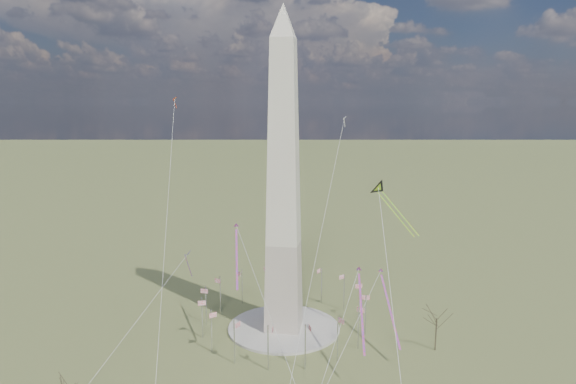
# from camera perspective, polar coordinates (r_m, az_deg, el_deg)

# --- Properties ---
(ground) EXTENTS (2000.00, 2000.00, 0.00)m
(ground) POSITION_cam_1_polar(r_m,az_deg,el_deg) (171.59, -0.47, -14.97)
(ground) COLOR #435229
(ground) RESTS_ON ground
(plaza) EXTENTS (36.00, 36.00, 0.80)m
(plaza) POSITION_cam_1_polar(r_m,az_deg,el_deg) (171.42, -0.47, -14.85)
(plaza) COLOR #A8A69A
(plaza) RESTS_ON ground
(washington_monument) EXTENTS (15.56, 15.56, 100.00)m
(washington_monument) POSITION_cam_1_polar(r_m,az_deg,el_deg) (157.52, -0.49, 1.06)
(washington_monument) COLOR #ADA091
(washington_monument) RESTS_ON plaza
(flagpole_ring) EXTENTS (54.40, 54.40, 13.00)m
(flagpole_ring) POSITION_cam_1_polar(r_m,az_deg,el_deg) (168.66, -0.47, -12.72)
(flagpole_ring) COLOR silver
(flagpole_ring) RESTS_ON ground
(tree_near) EXTENTS (8.50, 8.50, 14.87)m
(tree_near) POSITION_cam_1_polar(r_m,az_deg,el_deg) (160.22, 16.21, -13.11)
(tree_near) COLOR #3F3626
(tree_near) RESTS_ON ground
(kite_delta_black) EXTENTS (15.31, 15.92, 14.81)m
(kite_delta_black) POSITION_cam_1_polar(r_m,az_deg,el_deg) (159.40, 10.28, 0.10)
(kite_delta_black) COLOR black
(kite_delta_black) RESTS_ON ground
(kite_diamond_purple) EXTENTS (1.75, 2.95, 9.38)m
(kite_diamond_purple) POSITION_cam_1_polar(r_m,az_deg,el_deg) (171.29, -11.04, -7.07)
(kite_diamond_purple) COLOR navy
(kite_diamond_purple) RESTS_ON ground
(kite_streamer_left) EXTENTS (3.73, 23.70, 16.28)m
(kite_streamer_left) POSITION_cam_1_polar(r_m,az_deg,el_deg) (147.33, 8.07, -11.44)
(kite_streamer_left) COLOR #FB4227
(kite_streamer_left) RESTS_ON ground
(kite_streamer_mid) EXTENTS (6.50, 20.36, 14.24)m
(kite_streamer_mid) POSITION_cam_1_polar(r_m,az_deg,el_deg) (153.51, -5.74, -6.15)
(kite_streamer_mid) COLOR #FB4227
(kite_streamer_mid) RESTS_ON ground
(kite_streamer_right) EXTENTS (6.83, 23.39, 16.29)m
(kite_streamer_right) POSITION_cam_1_polar(r_m,az_deg,el_deg) (161.56, 10.93, -11.28)
(kite_streamer_right) COLOR #FB4227
(kite_streamer_right) RESTS_ON ground
(kite_small_red) EXTENTS (1.29, 1.99, 4.35)m
(kite_small_red) POSITION_cam_1_polar(r_m,az_deg,el_deg) (195.86, -12.47, 9.96)
(kite_small_red) COLOR #F0471C
(kite_small_red) RESTS_ON ground
(kite_small_white) EXTENTS (1.13, 1.87, 4.37)m
(kite_small_white) POSITION_cam_1_polar(r_m,az_deg,el_deg) (205.58, 6.29, 8.06)
(kite_small_white) COLOR white
(kite_small_white) RESTS_ON ground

